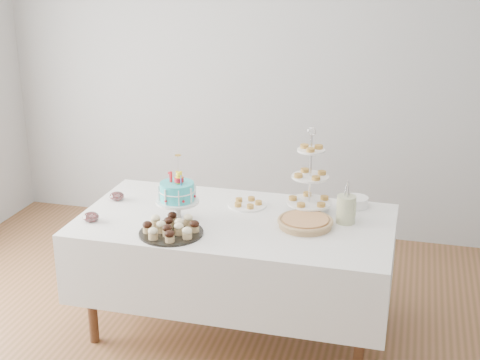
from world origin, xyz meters
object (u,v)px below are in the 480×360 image
(jam_bowl_b, at_px, (117,196))
(table, at_px, (235,253))
(birthday_cake, at_px, (177,202))
(pie, at_px, (305,222))
(jam_bowl_a, at_px, (91,217))
(cupcake_tray, at_px, (171,227))
(tiered_stand, at_px, (310,177))
(plate_stack, at_px, (355,202))
(utensil_pitcher, at_px, (346,208))
(pastry_plate, at_px, (247,204))

(jam_bowl_b, bearing_deg, table, -7.82)
(birthday_cake, height_order, pie, birthday_cake)
(jam_bowl_a, bearing_deg, cupcake_tray, -5.74)
(table, height_order, tiered_stand, tiered_stand)
(plate_stack, relative_size, utensil_pitcher, 0.63)
(table, relative_size, birthday_cake, 4.75)
(birthday_cake, bearing_deg, plate_stack, 45.38)
(table, height_order, jam_bowl_b, jam_bowl_b)
(plate_stack, bearing_deg, cupcake_tray, -144.43)
(birthday_cake, height_order, jam_bowl_b, birthday_cake)
(jam_bowl_a, relative_size, utensil_pitcher, 0.38)
(cupcake_tray, relative_size, plate_stack, 2.30)
(pie, bearing_deg, birthday_cake, -173.83)
(birthday_cake, distance_m, utensil_pitcher, 1.02)
(cupcake_tray, xyz_separation_m, utensil_pitcher, (0.96, 0.43, 0.05))
(cupcake_tray, distance_m, jam_bowl_a, 0.54)
(pie, relative_size, plate_stack, 2.05)
(cupcake_tray, xyz_separation_m, pastry_plate, (0.32, 0.54, -0.03))
(birthday_cake, bearing_deg, tiered_stand, 43.66)
(utensil_pitcher, bearing_deg, birthday_cake, -145.89)
(birthday_cake, bearing_deg, table, 34.64)
(jam_bowl_b, distance_m, utensil_pitcher, 1.50)
(cupcake_tray, bearing_deg, utensil_pitcher, 24.15)
(pie, distance_m, jam_bowl_b, 1.28)
(plate_stack, xyz_separation_m, utensil_pitcher, (-0.03, -0.28, 0.06))
(plate_stack, distance_m, pastry_plate, 0.69)
(tiered_stand, xyz_separation_m, plate_stack, (0.27, 0.16, -0.20))
(pastry_plate, bearing_deg, tiered_stand, 1.59)
(cupcake_tray, bearing_deg, plate_stack, 35.57)
(cupcake_tray, height_order, pastry_plate, cupcake_tray)
(pie, xyz_separation_m, jam_bowl_b, (-1.27, 0.12, -0.00))
(plate_stack, relative_size, pastry_plate, 0.67)
(plate_stack, bearing_deg, birthday_cake, -154.64)
(jam_bowl_a, height_order, utensil_pitcher, utensil_pitcher)
(pie, xyz_separation_m, jam_bowl_a, (-1.27, -0.25, -0.00))
(cupcake_tray, bearing_deg, pastry_plate, 59.41)
(tiered_stand, height_order, pastry_plate, tiered_stand)
(tiered_stand, height_order, utensil_pitcher, tiered_stand)
(plate_stack, xyz_separation_m, jam_bowl_a, (-1.53, -0.66, -0.00))
(birthday_cake, distance_m, pie, 0.78)
(cupcake_tray, bearing_deg, tiered_stand, 37.56)
(birthday_cake, bearing_deg, pie, 26.18)
(birthday_cake, bearing_deg, utensil_pitcher, 31.86)
(utensil_pitcher, bearing_deg, jam_bowl_b, -157.53)
(table, distance_m, plate_stack, 0.84)
(tiered_stand, height_order, jam_bowl_b, tiered_stand)
(tiered_stand, bearing_deg, pastry_plate, -178.41)
(jam_bowl_a, bearing_deg, tiered_stand, 21.64)
(table, xyz_separation_m, cupcake_tray, (-0.30, -0.31, 0.27))
(cupcake_tray, height_order, tiered_stand, tiered_stand)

